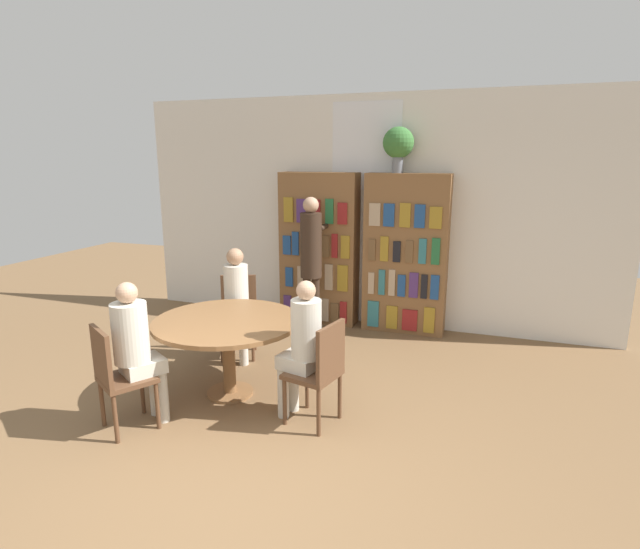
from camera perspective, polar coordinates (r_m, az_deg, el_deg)
name	(u,v)px	position (r m, az deg, el deg)	size (l,w,h in m)	color
ground_plane	(220,493)	(3.75, -11.35, -23.27)	(16.00, 16.00, 0.00)	brown
wall_back	(366,212)	(6.66, 5.23, 7.10)	(6.40, 0.07, 3.00)	silver
bookshelf_left	(319,249)	(6.72, -0.10, 2.92)	(1.04, 0.34, 2.02)	brown
bookshelf_right	(406,255)	(6.43, 9.75, 2.26)	(1.04, 0.34, 2.02)	brown
flower_vase	(398,144)	(6.34, 8.95, 14.52)	(0.38, 0.38, 0.55)	slate
reading_table	(228,330)	(4.75, -10.52, -6.27)	(1.37, 1.37, 0.75)	brown
chair_near_camera	(117,373)	(4.44, -22.21, -10.42)	(0.55, 0.55, 0.91)	brown
chair_left_side	(238,311)	(5.76, -9.30, -4.15)	(0.52, 0.52, 0.91)	brown
chair_far_side	(320,368)	(4.22, 0.02, -10.64)	(0.48, 0.48, 0.91)	brown
seated_reader_left	(236,298)	(5.53, -9.56, -2.62)	(0.37, 0.41, 1.26)	beige
seated_reader_right	(302,342)	(4.24, -2.09, -7.73)	(0.39, 0.32, 1.24)	beige
seated_reader_back	(136,344)	(4.41, -20.25, -7.46)	(0.41, 0.42, 1.25)	beige
librarian_standing	(311,253)	(6.22, -1.01, 2.51)	(0.27, 0.54, 1.75)	#332319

